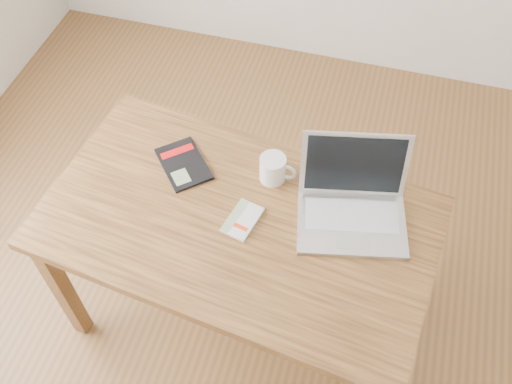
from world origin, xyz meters
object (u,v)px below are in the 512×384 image
(desk, at_px, (238,233))
(coffee_mug, at_px, (274,168))
(white_guidebook, at_px, (242,220))
(laptop, at_px, (353,203))
(black_guidebook, at_px, (183,164))

(desk, bearing_deg, coffee_mug, 78.15)
(white_guidebook, bearing_deg, desk, -170.30)
(laptop, relative_size, coffee_mug, 3.13)
(laptop, height_order, coffee_mug, laptop)
(desk, relative_size, black_guidebook, 5.39)
(white_guidebook, bearing_deg, coffee_mug, 88.52)
(white_guidebook, distance_m, coffee_mug, 0.23)
(black_guidebook, xyz_separation_m, coffee_mug, (0.34, 0.03, 0.05))
(black_guidebook, bearing_deg, coffee_mug, -36.50)
(white_guidebook, xyz_separation_m, black_guidebook, (-0.28, 0.18, -0.00))
(laptop, bearing_deg, black_guidebook, 164.03)
(desk, relative_size, coffee_mug, 10.46)
(desk, xyz_separation_m, coffee_mug, (0.07, 0.21, 0.14))
(white_guidebook, height_order, laptop, laptop)
(black_guidebook, distance_m, coffee_mug, 0.34)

